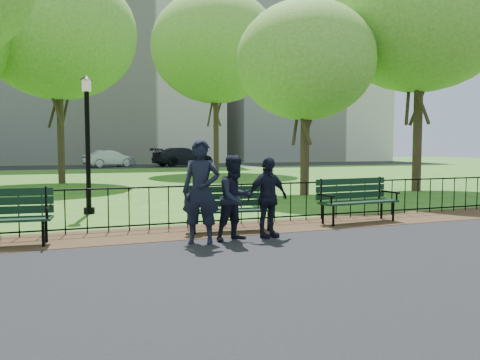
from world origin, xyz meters
name	(u,v)px	position (x,y,z in m)	size (l,w,h in m)	color
ground	(228,246)	(0.00, 0.00, 0.00)	(120.00, 120.00, 0.00)	#35641A
asphalt_path	(337,311)	(0.00, -3.40, 0.01)	(60.00, 9.20, 0.01)	black
dirt_strip	(204,231)	(0.00, 1.50, 0.01)	(60.00, 1.60, 0.01)	#332514
far_street	(96,167)	(0.00, 35.00, 0.01)	(70.00, 9.00, 0.01)	black
iron_fence	(197,204)	(0.00, 2.00, 0.50)	(24.06, 0.06, 1.00)	black
apartment_mid	(104,29)	(2.00, 48.00, 15.00)	(24.00, 15.00, 30.00)	#BBB7AA
apartment_east	(295,68)	(26.00, 48.00, 12.00)	(20.00, 15.00, 24.00)	beige
park_bench_main	(217,203)	(0.22, 1.32, 0.59)	(1.84, 0.70, 0.98)	black
park_bench_right_a	(356,195)	(3.50, 1.37, 0.62)	(1.94, 0.73, 1.08)	black
lamppost	(88,139)	(-2.02, 4.96, 1.90)	(0.31, 0.31, 3.48)	black
tree_near_e	(306,61)	(5.39, 7.21, 4.69)	(4.85, 4.85, 6.76)	#2D2116
tree_mid_e	(421,13)	(10.20, 7.05, 6.77)	(6.99, 6.99, 9.75)	#2D2116
tree_far_c	(58,33)	(-2.70, 15.95, 6.91)	(7.15, 7.15, 9.96)	#2D2116
tree_far_e	(216,48)	(6.76, 21.74, 8.09)	(8.36, 8.36, 11.65)	#2D2116
person_left	(201,192)	(-0.38, 0.35, 0.92)	(0.66, 0.43, 1.81)	black
person_mid	(236,198)	(0.27, 0.38, 0.78)	(0.75, 0.39, 1.54)	black
person_right	(267,197)	(0.92, 0.43, 0.76)	(0.88, 0.36, 1.50)	black
sedan_silver	(110,159)	(1.08, 33.94, 0.72)	(1.51, 4.32, 1.42)	#A8ABB0
sedan_dark	(183,157)	(7.48, 33.62, 0.84)	(2.31, 5.69, 1.65)	black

